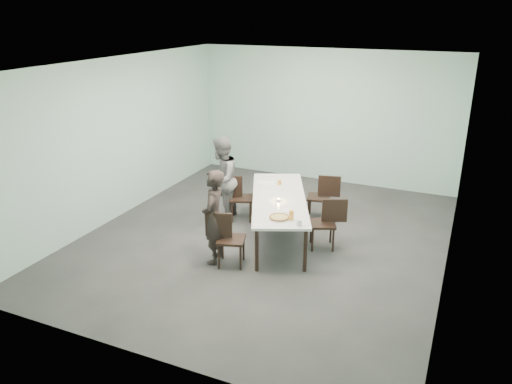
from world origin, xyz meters
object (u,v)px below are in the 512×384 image
at_px(table, 279,200).
at_px(water_tumbler, 299,223).
at_px(diner_near, 214,217).
at_px(amber_tumbler, 280,182).
at_px(pizza, 279,217).
at_px(diner_far, 222,179).
at_px(tealight, 279,200).
at_px(side_plate, 289,211).
at_px(beer_glass, 291,215).
at_px(chair_far_right, 323,194).
at_px(chair_near_right, 327,220).
at_px(chair_near_left, 226,235).
at_px(chair_far_left, 237,195).

distance_m(table, water_tumbler, 1.21).
distance_m(diner_near, amber_tumbler, 1.90).
height_order(diner_near, pizza, diner_near).
distance_m(diner_near, diner_far, 1.69).
height_order(tealight, amber_tumbler, amber_tumbler).
distance_m(side_plate, beer_glass, 0.37).
height_order(chair_far_right, water_tumbler, chair_far_right).
xyz_separation_m(chair_near_right, chair_far_right, (-0.42, 1.15, 0.00)).
bearing_deg(chair_near_right, beer_glass, 42.70).
relative_size(chair_far_right, amber_tumbler, 10.88).
bearing_deg(water_tumbler, side_plate, 125.47).
relative_size(chair_near_left, chair_far_right, 1.00).
bearing_deg(side_plate, chair_far_right, 86.32).
height_order(chair_near_left, diner_far, diner_far).
height_order(diner_near, diner_far, diner_far).
bearing_deg(tealight, chair_far_right, 71.97).
height_order(pizza, beer_glass, beer_glass).
bearing_deg(table, water_tumbler, -54.24).
xyz_separation_m(water_tumbler, tealight, (-0.65, 0.81, -0.02)).
xyz_separation_m(chair_near_left, tealight, (0.45, 1.09, 0.27)).
bearing_deg(pizza, chair_near_right, 55.90).
bearing_deg(tealight, side_plate, -47.30).
bearing_deg(side_plate, diner_far, 153.49).
distance_m(table, beer_glass, 0.99).
distance_m(chair_far_left, chair_far_right, 1.63).
bearing_deg(chair_near_left, beer_glass, 8.04).
bearing_deg(chair_near_left, chair_far_left, 92.87).
xyz_separation_m(pizza, tealight, (-0.28, 0.69, 0.00)).
height_order(chair_far_right, tealight, chair_far_right).
relative_size(chair_near_left, amber_tumbler, 10.88).
bearing_deg(chair_far_right, pizza, 73.69).
bearing_deg(amber_tumbler, chair_far_right, 34.23).
height_order(beer_glass, amber_tumbler, beer_glass).
height_order(pizza, water_tumbler, water_tumbler).
bearing_deg(chair_near_left, table, 55.45).
relative_size(beer_glass, water_tumbler, 1.67).
height_order(pizza, tealight, tealight).
relative_size(chair_near_right, water_tumbler, 9.67).
bearing_deg(table, side_plate, -53.97).
bearing_deg(amber_tumbler, beer_glass, -62.39).
bearing_deg(beer_glass, diner_near, -160.17).
distance_m(chair_near_left, chair_far_right, 2.51).
height_order(chair_far_right, beer_glass, beer_glass).
bearing_deg(chair_near_right, diner_near, 16.09).
xyz_separation_m(diner_far, tealight, (1.34, -0.48, -0.04)).
height_order(chair_far_left, diner_far, diner_far).
bearing_deg(chair_near_right, amber_tumbler, -53.21).
relative_size(beer_glass, tealight, 2.68).
relative_size(side_plate, beer_glass, 1.20).
relative_size(pizza, beer_glass, 2.27).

